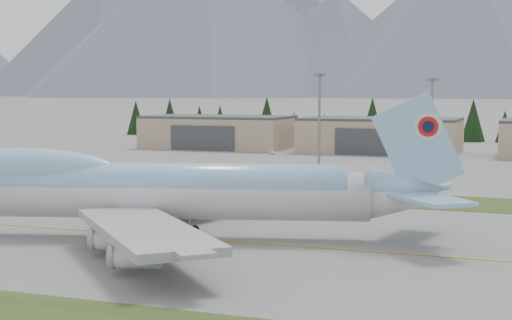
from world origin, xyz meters
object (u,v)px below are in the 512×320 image
at_px(boeing_747_freighter, 153,190).
at_px(hangar_left, 218,132).
at_px(hangar_center, 380,135).
at_px(service_vehicle_a, 272,154).
at_px(service_vehicle_b, 428,162).

distance_m(boeing_747_freighter, hangar_left, 160.91).
bearing_deg(hangar_center, service_vehicle_a, -146.81).
distance_m(hangar_left, hangar_center, 55.00).
bearing_deg(service_vehicle_a, boeing_747_freighter, -111.73).
height_order(boeing_747_freighter, hangar_left, boeing_747_freighter).
bearing_deg(hangar_center, hangar_left, 180.00).
bearing_deg(boeing_747_freighter, service_vehicle_a, 87.24).
bearing_deg(service_vehicle_a, hangar_center, -1.21).
bearing_deg(hangar_left, service_vehicle_a, -36.25).
height_order(hangar_left, service_vehicle_a, hangar_left).
bearing_deg(service_vehicle_a, hangar_left, 109.34).
relative_size(boeing_747_freighter, service_vehicle_a, 22.26).
relative_size(hangar_left, service_vehicle_b, 12.19).
height_order(hangar_center, service_vehicle_a, hangar_center).
xyz_separation_m(boeing_747_freighter, service_vehicle_a, (-29.68, 131.98, -6.36)).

